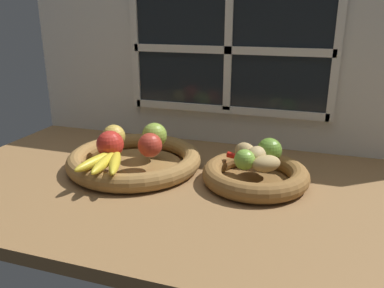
{
  "coord_description": "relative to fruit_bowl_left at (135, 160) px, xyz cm",
  "views": [
    {
      "loc": [
        27.81,
        -93.39,
        42.21
      ],
      "look_at": [
        -2.58,
        -0.87,
        8.98
      ],
      "focal_mm": 36.23,
      "sensor_mm": 36.0,
      "label": 1
    }
  ],
  "objects": [
    {
      "name": "ground_plane",
      "position": [
        19.81,
        0.87,
        -3.81
      ],
      "size": [
        140.0,
        90.0,
        3.0
      ],
      "primitive_type": "cube",
      "color": "olive"
    },
    {
      "name": "back_wall",
      "position": [
        19.81,
        30.64,
        25.58
      ],
      "size": [
        140.0,
        4.6,
        55.0
      ],
      "color": "silver",
      "rests_on": "ground_plane"
    },
    {
      "name": "fruit_bowl_left",
      "position": [
        0.0,
        0.0,
        0.0
      ],
      "size": [
        37.83,
        37.83,
        4.98
      ],
      "color": "olive",
      "rests_on": "ground_plane"
    },
    {
      "name": "fruit_bowl_right",
      "position": [
        34.46,
        -0.0,
        0.02
      ],
      "size": [
        27.52,
        27.52,
        4.98
      ],
      "color": "brown",
      "rests_on": "ground_plane"
    },
    {
      "name": "apple_red_front",
      "position": [
        -3.91,
        -6.07,
        6.34
      ],
      "size": [
        7.33,
        7.33,
        7.33
      ],
      "primitive_type": "sphere",
      "color": "red",
      "rests_on": "fruit_bowl_left"
    },
    {
      "name": "apple_green_back",
      "position": [
        4.12,
        5.17,
        6.28
      ],
      "size": [
        7.21,
        7.21,
        7.21
      ],
      "primitive_type": "sphere",
      "color": "#8CAD3D",
      "rests_on": "fruit_bowl_left"
    },
    {
      "name": "apple_golden_left",
      "position": [
        -7.08,
        1.59,
        5.99
      ],
      "size": [
        6.63,
        6.63,
        6.63
      ],
      "primitive_type": "sphere",
      "color": "gold",
      "rests_on": "fruit_bowl_left"
    },
    {
      "name": "apple_red_right",
      "position": [
        6.16,
        -2.53,
        5.99
      ],
      "size": [
        6.63,
        6.63,
        6.63
      ],
      "primitive_type": "sphere",
      "color": "#B73828",
      "rests_on": "fruit_bowl_left"
    },
    {
      "name": "banana_bunch_front",
      "position": [
        -1.68,
        -12.22,
        4.04
      ],
      "size": [
        12.08,
        17.06,
        2.72
      ],
      "color": "gold",
      "rests_on": "fruit_bowl_left"
    },
    {
      "name": "potato_oblong",
      "position": [
        31.16,
        2.56,
        5.12
      ],
      "size": [
        8.25,
        8.25,
        4.88
      ],
      "primitive_type": "ellipsoid",
      "rotation": [
        0.0,
        0.0,
        5.5
      ],
      "color": "tan",
      "rests_on": "fruit_bowl_right"
    },
    {
      "name": "potato_large",
      "position": [
        34.46,
        0.0,
        5.24
      ],
      "size": [
        6.53,
        7.39,
        5.13
      ],
      "primitive_type": "ellipsoid",
      "rotation": [
        0.0,
        0.0,
        1.29
      ],
      "color": "tan",
      "rests_on": "fruit_bowl_right"
    },
    {
      "name": "potato_small",
      "position": [
        37.39,
        -2.93,
        4.7
      ],
      "size": [
        8.95,
        8.63,
        4.06
      ],
      "primitive_type": "ellipsoid",
      "rotation": [
        0.0,
        0.0,
        0.69
      ],
      "color": "tan",
      "rests_on": "fruit_bowl_right"
    },
    {
      "name": "potato_back",
      "position": [
        36.29,
        4.03,
        5.26
      ],
      "size": [
        6.68,
        8.33,
        5.17
      ],
      "primitive_type": "ellipsoid",
      "rotation": [
        0.0,
        0.0,
        1.37
      ],
      "color": "tan",
      "rests_on": "fruit_bowl_right"
    },
    {
      "name": "lime_near",
      "position": [
        32.09,
        -3.55,
        5.3
      ],
      "size": [
        5.25,
        5.25,
        5.25
      ],
      "primitive_type": "sphere",
      "color": "#7AAD3D",
      "rests_on": "fruit_bowl_right"
    },
    {
      "name": "lime_far",
      "position": [
        37.22,
        3.55,
        5.93
      ],
      "size": [
        6.5,
        6.5,
        6.5
      ],
      "primitive_type": "sphere",
      "color": "olive",
      "rests_on": "fruit_bowl_right"
    },
    {
      "name": "chili_pepper",
      "position": [
        32.84,
        0.73,
        3.52
      ],
      "size": [
        13.69,
        7.03,
        1.69
      ],
      "primitive_type": "cone",
      "rotation": [
        0.0,
        1.57,
        -0.4
      ],
      "color": "red",
      "rests_on": "fruit_bowl_right"
    }
  ]
}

